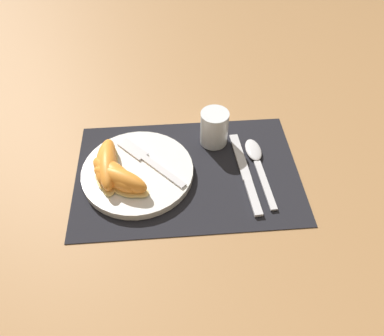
% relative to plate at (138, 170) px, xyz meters
% --- Properties ---
extents(ground_plane, '(3.00, 3.00, 0.00)m').
position_rel_plate_xyz_m(ground_plane, '(0.10, -0.00, -0.01)').
color(ground_plane, '#A37547').
extents(placemat, '(0.47, 0.31, 0.00)m').
position_rel_plate_xyz_m(placemat, '(0.10, -0.00, -0.01)').
color(placemat, black).
rests_on(placemat, ground_plane).
extents(plate, '(0.23, 0.23, 0.02)m').
position_rel_plate_xyz_m(plate, '(0.00, 0.00, 0.00)').
color(plate, white).
rests_on(plate, placemat).
extents(juice_glass, '(0.06, 0.06, 0.08)m').
position_rel_plate_xyz_m(juice_glass, '(0.17, 0.08, 0.03)').
color(juice_glass, silver).
rests_on(juice_glass, placemat).
extents(knife, '(0.03, 0.23, 0.01)m').
position_rel_plate_xyz_m(knife, '(0.22, -0.02, -0.01)').
color(knife, silver).
rests_on(knife, placemat).
extents(spoon, '(0.04, 0.20, 0.01)m').
position_rel_plate_xyz_m(spoon, '(0.25, 0.02, -0.00)').
color(spoon, silver).
rests_on(spoon, placemat).
extents(fork, '(0.14, 0.15, 0.00)m').
position_rel_plate_xyz_m(fork, '(0.02, 0.02, 0.01)').
color(fork, silver).
rests_on(fork, plate).
extents(citrus_wedge_0, '(0.05, 0.13, 0.04)m').
position_rel_plate_xyz_m(citrus_wedge_0, '(-0.06, 0.01, 0.03)').
color(citrus_wedge_0, '#F4DB84').
rests_on(citrus_wedge_0, plate).
extents(citrus_wedge_1, '(0.05, 0.13, 0.05)m').
position_rel_plate_xyz_m(citrus_wedge_1, '(-0.06, -0.01, 0.03)').
color(citrus_wedge_1, '#F4DB84').
rests_on(citrus_wedge_1, plate).
extents(citrus_wedge_2, '(0.12, 0.12, 0.04)m').
position_rel_plate_xyz_m(citrus_wedge_2, '(-0.04, -0.03, 0.03)').
color(citrus_wedge_2, '#F4DB84').
rests_on(citrus_wedge_2, plate).
extents(citrus_wedge_3, '(0.13, 0.10, 0.04)m').
position_rel_plate_xyz_m(citrus_wedge_3, '(-0.03, -0.05, 0.03)').
color(citrus_wedge_3, '#F4DB84').
rests_on(citrus_wedge_3, plate).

